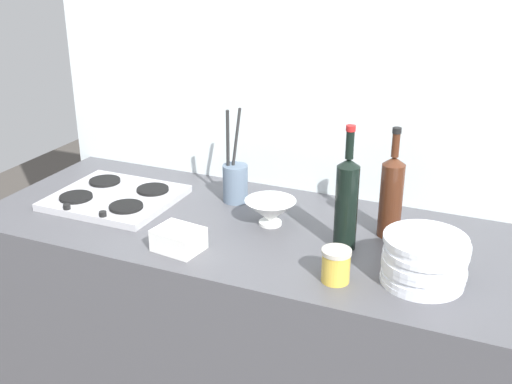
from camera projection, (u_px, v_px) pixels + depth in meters
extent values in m
cube|color=#4C4C51|center=(256.00, 347.00, 2.16)|extent=(1.80, 0.70, 0.90)
cube|color=silver|center=(300.00, 80.00, 2.17)|extent=(1.90, 0.06, 2.58)
cube|color=#B2B2B7|center=(115.00, 198.00, 2.18)|extent=(0.40, 0.36, 0.02)
cylinder|color=black|center=(76.00, 197.00, 2.15)|extent=(0.11, 0.11, 0.01)
cylinder|color=black|center=(126.00, 206.00, 2.07)|extent=(0.11, 0.11, 0.01)
cylinder|color=black|center=(105.00, 181.00, 2.28)|extent=(0.11, 0.11, 0.01)
cylinder|color=black|center=(153.00, 189.00, 2.21)|extent=(0.11, 0.11, 0.01)
cylinder|color=black|center=(67.00, 207.00, 2.06)|extent=(0.02, 0.02, 0.02)
cylinder|color=black|center=(103.00, 214.00, 2.01)|extent=(0.02, 0.02, 0.02)
cylinder|color=white|center=(422.00, 279.00, 1.68)|extent=(0.22, 0.22, 0.01)
cylinder|color=white|center=(423.00, 275.00, 1.67)|extent=(0.22, 0.22, 0.01)
cylinder|color=white|center=(424.00, 269.00, 1.67)|extent=(0.22, 0.22, 0.01)
cylinder|color=white|center=(424.00, 265.00, 1.66)|extent=(0.22, 0.22, 0.01)
cylinder|color=white|center=(424.00, 260.00, 1.65)|extent=(0.22, 0.22, 0.01)
cylinder|color=white|center=(425.00, 255.00, 1.65)|extent=(0.22, 0.22, 0.01)
cylinder|color=white|center=(427.00, 251.00, 1.64)|extent=(0.22, 0.22, 0.01)
cylinder|color=white|center=(428.00, 245.00, 1.64)|extent=(0.22, 0.22, 0.01)
cylinder|color=white|center=(426.00, 239.00, 1.64)|extent=(0.22, 0.22, 0.01)
cylinder|color=black|center=(346.00, 208.00, 1.82)|extent=(0.07, 0.07, 0.25)
cone|color=black|center=(349.00, 163.00, 1.77)|extent=(0.07, 0.07, 0.02)
cylinder|color=black|center=(350.00, 145.00, 1.75)|extent=(0.02, 0.02, 0.08)
cylinder|color=#B21E1E|center=(351.00, 128.00, 1.73)|extent=(0.03, 0.03, 0.02)
cylinder|color=#472314|center=(391.00, 201.00, 1.90)|extent=(0.07, 0.07, 0.23)
cone|color=#472314|center=(394.00, 161.00, 1.85)|extent=(0.07, 0.07, 0.02)
cylinder|color=#472314|center=(396.00, 145.00, 1.83)|extent=(0.02, 0.02, 0.07)
cylinder|color=black|center=(397.00, 130.00, 1.81)|extent=(0.03, 0.03, 0.02)
cylinder|color=white|center=(270.00, 223.00, 2.01)|extent=(0.07, 0.07, 0.01)
cone|color=white|center=(270.00, 211.00, 2.00)|extent=(0.16, 0.16, 0.07)
cube|color=white|center=(179.00, 239.00, 1.84)|extent=(0.15, 0.12, 0.07)
cylinder|color=slate|center=(235.00, 183.00, 2.16)|extent=(0.09, 0.09, 0.13)
cylinder|color=#262626|center=(228.00, 149.00, 2.11)|extent=(0.03, 0.04, 0.28)
cylinder|color=#262626|center=(235.00, 148.00, 2.13)|extent=(0.03, 0.05, 0.27)
cylinder|color=gold|center=(336.00, 267.00, 1.67)|extent=(0.08, 0.08, 0.08)
cylinder|color=beige|center=(337.00, 252.00, 1.65)|extent=(0.08, 0.08, 0.01)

